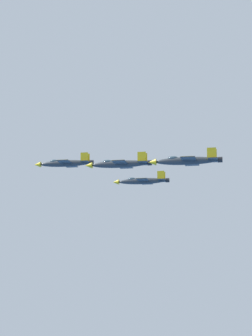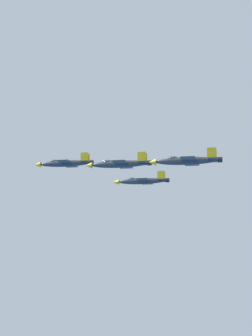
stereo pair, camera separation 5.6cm
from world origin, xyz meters
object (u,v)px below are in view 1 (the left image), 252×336
object	(u,v)px
jet_lead	(65,163)
jet_left_outer	(187,161)
jet_right_wingman	(142,181)
jet_left_wingman	(120,164)

from	to	relation	value
jet_lead	jet_left_outer	xyz separation A→B (m)	(12.66, 46.61, -6.97)
jet_lead	jet_right_wingman	xyz separation A→B (m)	(-21.98, 10.00, -2.80)
jet_left_wingman	jet_right_wingman	bearing A→B (deg)	-88.97
jet_lead	jet_right_wingman	size ratio (longest dim) A/B	1.01
jet_lead	jet_right_wingman	bearing A→B (deg)	-139.02
jet_left_outer	jet_lead	bearing A→B (deg)	-40.73
jet_left_wingman	jet_left_outer	size ratio (longest dim) A/B	1.03
jet_lead	jet_left_wingman	xyz separation A→B (m)	(6.33, 23.30, -3.94)
jet_left_wingman	jet_left_outer	xyz separation A→B (m)	(6.33, 23.30, -3.03)
jet_lead	jet_right_wingman	distance (m)	24.31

